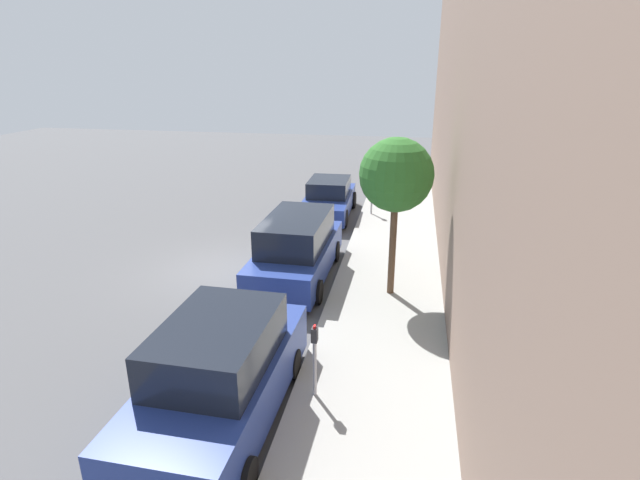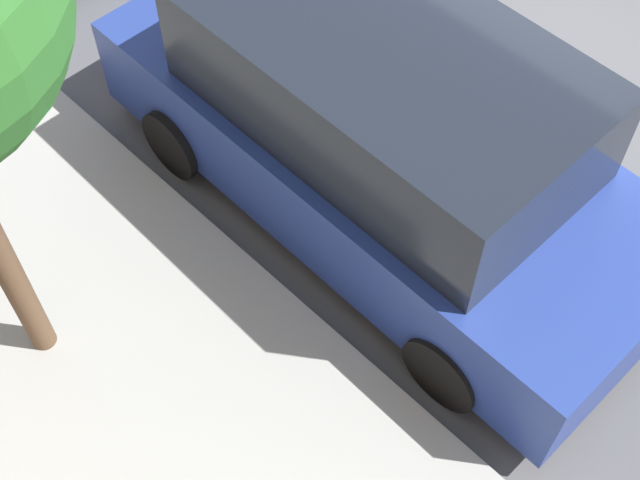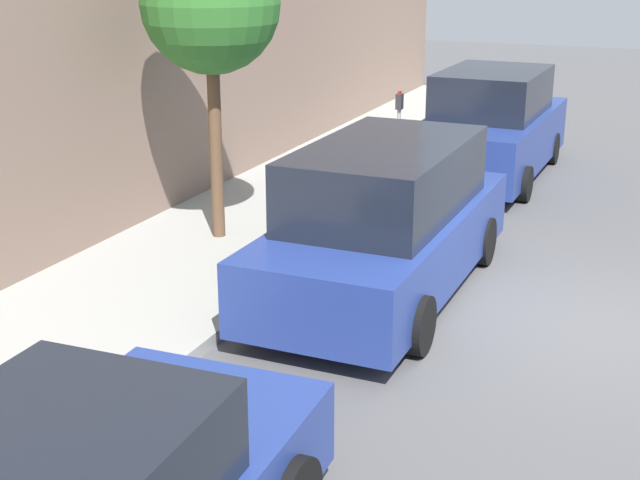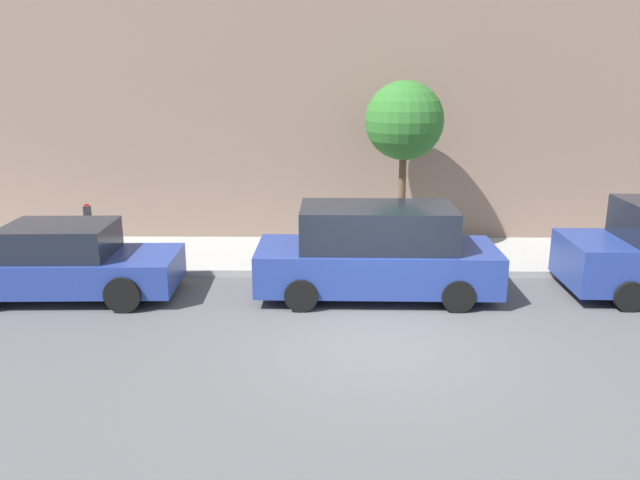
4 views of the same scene
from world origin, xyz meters
name	(u,v)px [view 4 (image 4 of 4)]	position (x,y,z in m)	size (l,w,h in m)	color
ground_plane	(379,341)	(0.00, 0.00, 0.00)	(60.00, 60.00, 0.00)	#515154
sidewalk	(363,255)	(5.01, 0.00, 0.07)	(3.01, 32.00, 0.15)	#9E9E99
building_facade	(362,1)	(7.51, 0.00, 6.32)	(2.00, 32.00, 12.64)	#846B5B
parked_minivan_second	(377,253)	(2.32, -0.12, 0.92)	(2.02, 4.92, 1.90)	navy
parked_sedan_third	(66,263)	(2.19, 6.27, 0.72)	(1.92, 4.55, 1.54)	navy
parking_meter_near	(613,228)	(3.95, -5.65, 1.05)	(0.11, 0.15, 1.47)	#ADADB2
parking_meter_far	(89,228)	(3.95, 6.41, 1.04)	(0.11, 0.15, 1.44)	#ADADB2
street_tree	(404,122)	(5.11, -0.93, 3.37)	(1.88, 1.88, 4.19)	brown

